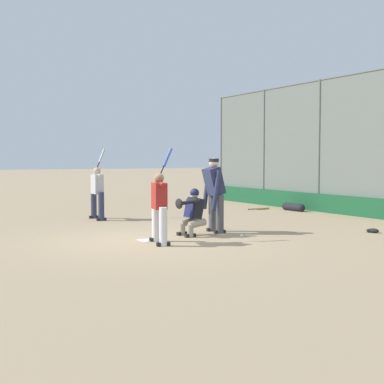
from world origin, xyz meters
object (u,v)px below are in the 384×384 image
at_px(baseball_loose, 242,236).
at_px(equipment_bag_dugout_side, 293,207).
at_px(batter_on_deck, 97,191).
at_px(fielding_glove_on_dirt, 373,231).
at_px(spare_bat_near_backstop, 261,209).
at_px(catcher_behind_plate, 192,211).
at_px(batter_at_plate, 159,205).
at_px(umpire_home, 214,192).

height_order(baseball_loose, equipment_bag_dugout_side, equipment_bag_dugout_side).
distance_m(batter_on_deck, equipment_bag_dugout_side, 6.90).
bearing_deg(fielding_glove_on_dirt, spare_bat_near_backstop, -11.70).
height_order(catcher_behind_plate, fielding_glove_on_dirt, catcher_behind_plate).
xyz_separation_m(catcher_behind_plate, equipment_bag_dugout_side, (3.47, -6.06, -0.44)).
bearing_deg(baseball_loose, catcher_behind_plate, 48.46).
bearing_deg(spare_bat_near_backstop, equipment_bag_dugout_side, -50.19).
relative_size(fielding_glove_on_dirt, equipment_bag_dugout_side, 0.27).
relative_size(batter_on_deck, fielding_glove_on_dirt, 7.19).
xyz_separation_m(batter_at_plate, spare_bat_near_backstop, (5.02, -6.53, -0.78)).
bearing_deg(equipment_bag_dugout_side, catcher_behind_plate, 119.80).
bearing_deg(batter_at_plate, catcher_behind_plate, -48.20).
xyz_separation_m(batter_at_plate, catcher_behind_plate, (0.65, -1.17, -0.24)).
distance_m(umpire_home, fielding_glove_on_dirt, 3.99).
bearing_deg(batter_on_deck, spare_bat_near_backstop, -88.10).
bearing_deg(baseball_loose, equipment_bag_dugout_side, -50.66).
bearing_deg(baseball_loose, batter_on_deck, 17.58).
relative_size(umpire_home, baseball_loose, 24.59).
bearing_deg(baseball_loose, spare_bat_near_backstop, -41.09).
bearing_deg(spare_bat_near_backstop, baseball_loose, -128.96).
xyz_separation_m(catcher_behind_plate, fielding_glove_on_dirt, (-1.75, -4.10, -0.52)).
height_order(spare_bat_near_backstop, equipment_bag_dugout_side, equipment_bag_dugout_side).
distance_m(batter_on_deck, fielding_glove_on_dirt, 7.82).
bearing_deg(umpire_home, fielding_glove_on_dirt, -113.36).
xyz_separation_m(umpire_home, baseball_loose, (-1.01, -0.11, -0.95)).
height_order(batter_at_plate, baseball_loose, batter_at_plate).
relative_size(batter_on_deck, baseball_loose, 28.50).
bearing_deg(umpire_home, spare_bat_near_backstop, -40.49).
distance_m(batter_at_plate, batter_on_deck, 5.00).
relative_size(batter_at_plate, spare_bat_near_backstop, 2.32).
xyz_separation_m(spare_bat_near_backstop, fielding_glove_on_dirt, (-6.13, 1.27, 0.02)).
bearing_deg(fielding_glove_on_dirt, batter_on_deck, 38.48).
distance_m(catcher_behind_plate, baseball_loose, 1.29).
bearing_deg(batter_at_plate, baseball_loose, -80.91).
bearing_deg(catcher_behind_plate, spare_bat_near_backstop, -51.23).
relative_size(batter_at_plate, batter_on_deck, 0.97).
distance_m(fielding_glove_on_dirt, baseball_loose, 3.37).
xyz_separation_m(umpire_home, spare_bat_near_backstop, (4.13, -4.60, -0.95)).
xyz_separation_m(batter_on_deck, fielding_glove_on_dirt, (-6.09, -4.84, -0.79)).
bearing_deg(batter_at_plate, fielding_glove_on_dirt, -89.21).
height_order(umpire_home, baseball_loose, umpire_home).
bearing_deg(equipment_bag_dugout_side, umpire_home, 121.45).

